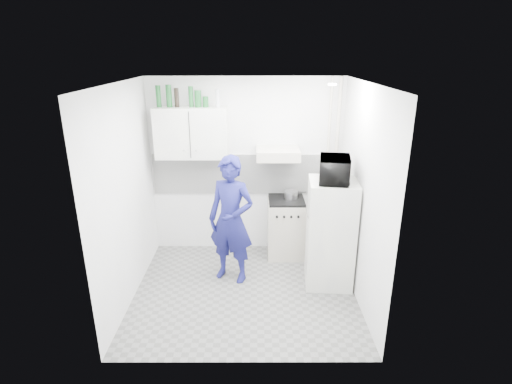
{
  "coord_description": "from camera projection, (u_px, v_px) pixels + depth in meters",
  "views": [
    {
      "loc": [
        0.14,
        -4.42,
        2.93
      ],
      "look_at": [
        0.14,
        0.3,
        1.25
      ],
      "focal_mm": 28.0,
      "sensor_mm": 36.0,
      "label": 1
    }
  ],
  "objects": [
    {
      "name": "fridge",
      "position": [
        330.0,
        233.0,
        5.13
      ],
      "size": [
        0.63,
        0.63,
        1.42
      ],
      "primitive_type": "cube",
      "rotation": [
        0.0,
        0.0,
        -0.07
      ],
      "color": "white",
      "rests_on": "floor"
    },
    {
      "name": "saucepan",
      "position": [
        291.0,
        194.0,
        5.83
      ],
      "size": [
        0.2,
        0.2,
        0.11
      ],
      "primitive_type": "cylinder",
      "color": "silver",
      "rests_on": "stove_top"
    },
    {
      "name": "microwave",
      "position": [
        335.0,
        169.0,
        4.84
      ],
      "size": [
        0.59,
        0.44,
        0.3
      ],
      "primitive_type": "imported",
      "rotation": [
        0.0,
        0.0,
        1.41
      ],
      "color": "black",
      "rests_on": "fridge"
    },
    {
      "name": "backsplash",
      "position": [
        246.0,
        174.0,
        5.91
      ],
      "size": [
        2.74,
        0.03,
        0.6
      ],
      "primitive_type": "cube",
      "color": "white",
      "rests_on": "wall_back"
    },
    {
      "name": "pipe_b",
      "position": [
        327.0,
        169.0,
        5.82
      ],
      "size": [
        0.04,
        0.04,
        2.6
      ],
      "primitive_type": "cylinder",
      "color": "beige",
      "rests_on": "floor"
    },
    {
      "name": "bottle_e",
      "position": [
        218.0,
        98.0,
        5.38
      ],
      "size": [
        0.06,
        0.06,
        0.24
      ],
      "primitive_type": "cylinder",
      "color": "#B2B7BC",
      "rests_on": "upper_cabinet"
    },
    {
      "name": "bottle_b",
      "position": [
        169.0,
        96.0,
        5.37
      ],
      "size": [
        0.08,
        0.08,
        0.3
      ],
      "primitive_type": "cylinder",
      "color": "#144C1E",
      "rests_on": "upper_cabinet"
    },
    {
      "name": "canister_a",
      "position": [
        198.0,
        99.0,
        5.38
      ],
      "size": [
        0.09,
        0.09,
        0.23
      ],
      "primitive_type": "cylinder",
      "color": "#144C1E",
      "rests_on": "upper_cabinet"
    },
    {
      "name": "wall_left",
      "position": [
        126.0,
        197.0,
        4.71
      ],
      "size": [
        0.0,
        2.6,
        2.6
      ],
      "primitive_type": "plane",
      "rotation": [
        1.57,
        0.0,
        1.57
      ],
      "color": "white",
      "rests_on": "floor"
    },
    {
      "name": "person",
      "position": [
        231.0,
        220.0,
        5.18
      ],
      "size": [
        0.73,
        0.61,
        1.71
      ],
      "primitive_type": "imported",
      "rotation": [
        0.0,
        0.0,
        -0.38
      ],
      "color": "navy",
      "rests_on": "floor"
    },
    {
      "name": "stove",
      "position": [
        286.0,
        228.0,
        5.95
      ],
      "size": [
        0.54,
        0.54,
        0.86
      ],
      "primitive_type": "cube",
      "color": "beige",
      "rests_on": "floor"
    },
    {
      "name": "range_hood",
      "position": [
        278.0,
        154.0,
        5.57
      ],
      "size": [
        0.6,
        0.5,
        0.14
      ],
      "primitive_type": "cube",
      "color": "beige",
      "rests_on": "wall_back"
    },
    {
      "name": "bottle_d",
      "position": [
        191.0,
        97.0,
        5.38
      ],
      "size": [
        0.06,
        0.06,
        0.28
      ],
      "primitive_type": "cylinder",
      "color": "#144C1E",
      "rests_on": "upper_cabinet"
    },
    {
      "name": "ceiling",
      "position": [
        243.0,
        83.0,
        4.28
      ],
      "size": [
        2.8,
        2.8,
        0.0
      ],
      "primitive_type": "plane",
      "color": "white",
      "rests_on": "wall_back"
    },
    {
      "name": "floor",
      "position": [
        245.0,
        291.0,
        5.15
      ],
      "size": [
        2.8,
        2.8,
        0.0
      ],
      "primitive_type": "plane",
      "color": "slate",
      "rests_on": "ground"
    },
    {
      "name": "wall_right",
      "position": [
        362.0,
        196.0,
        4.72
      ],
      "size": [
        0.0,
        2.6,
        2.6
      ],
      "primitive_type": "plane",
      "rotation": [
        1.57,
        0.0,
        -1.57
      ],
      "color": "white",
      "rests_on": "floor"
    },
    {
      "name": "wall_back",
      "position": [
        246.0,
        167.0,
        5.89
      ],
      "size": [
        2.8,
        0.0,
        2.8
      ],
      "primitive_type": "plane",
      "rotation": [
        1.57,
        0.0,
        0.0
      ],
      "color": "white",
      "rests_on": "floor"
    },
    {
      "name": "bottle_c",
      "position": [
        177.0,
        98.0,
        5.38
      ],
      "size": [
        0.06,
        0.06,
        0.26
      ],
      "primitive_type": "cylinder",
      "color": "black",
      "rests_on": "upper_cabinet"
    },
    {
      "name": "stove_top",
      "position": [
        286.0,
        200.0,
        5.8
      ],
      "size": [
        0.51,
        0.51,
        0.03
      ],
      "primitive_type": "cube",
      "color": "black",
      "rests_on": "stove"
    },
    {
      "name": "canister_b",
      "position": [
        206.0,
        102.0,
        5.4
      ],
      "size": [
        0.08,
        0.08,
        0.15
      ],
      "primitive_type": "cylinder",
      "color": "#144C1E",
      "rests_on": "upper_cabinet"
    },
    {
      "name": "ceiling_spot_fixture",
      "position": [
        332.0,
        84.0,
        4.48
      ],
      "size": [
        0.1,
        0.1,
        0.02
      ],
      "primitive_type": "cylinder",
      "color": "white",
      "rests_on": "ceiling"
    },
    {
      "name": "pipe_a",
      "position": [
        335.0,
        169.0,
        5.82
      ],
      "size": [
        0.05,
        0.05,
        2.6
      ],
      "primitive_type": "cylinder",
      "color": "beige",
      "rests_on": "floor"
    },
    {
      "name": "upper_cabinet",
      "position": [
        192.0,
        133.0,
        5.54
      ],
      "size": [
        1.0,
        0.35,
        0.7
      ],
      "primitive_type": "cube",
      "color": "white",
      "rests_on": "wall_back"
    },
    {
      "name": "bottle_a",
      "position": [
        158.0,
        96.0,
        5.37
      ],
      "size": [
        0.07,
        0.07,
        0.29
      ],
      "primitive_type": "cylinder",
      "color": "#144C1E",
      "rests_on": "upper_cabinet"
    }
  ]
}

